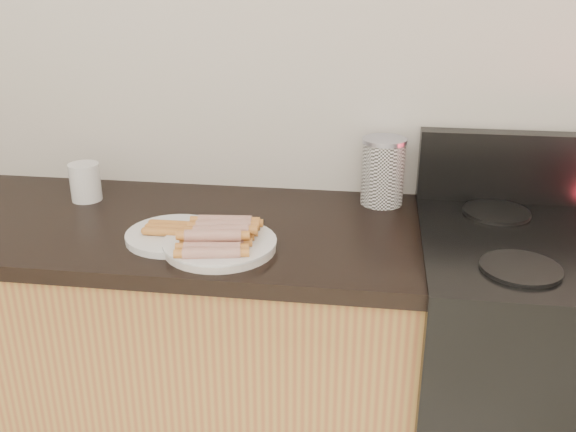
# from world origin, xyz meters

# --- Properties ---
(wall_back) EXTENTS (4.00, 0.04, 2.60)m
(wall_back) POSITION_xyz_m (0.00, 2.00, 1.30)
(wall_back) COLOR silver
(wall_back) RESTS_ON ground
(cabinet_base) EXTENTS (2.20, 0.59, 0.86)m
(cabinet_base) POSITION_xyz_m (-0.70, 1.69, 0.43)
(cabinet_base) COLOR olive
(cabinet_base) RESTS_ON floor
(counter_slab) EXTENTS (2.20, 0.62, 0.04)m
(counter_slab) POSITION_xyz_m (-0.70, 1.69, 0.88)
(counter_slab) COLOR black
(counter_slab) RESTS_ON cabinet_base
(stove) EXTENTS (0.76, 0.65, 0.91)m
(stove) POSITION_xyz_m (0.78, 1.68, 0.46)
(stove) COLOR black
(stove) RESTS_ON floor
(stove_panel) EXTENTS (0.76, 0.06, 0.20)m
(stove_panel) POSITION_xyz_m (0.78, 1.96, 1.01)
(stove_panel) COLOR black
(stove_panel) RESTS_ON stove
(burner_near_left) EXTENTS (0.18, 0.18, 0.01)m
(burner_near_left) POSITION_xyz_m (0.61, 1.51, 0.92)
(burner_near_left) COLOR black
(burner_near_left) RESTS_ON stove
(burner_far_left) EXTENTS (0.18, 0.18, 0.01)m
(burner_far_left) POSITION_xyz_m (0.61, 1.84, 0.92)
(burner_far_left) COLOR black
(burner_far_left) RESTS_ON stove
(main_plate) EXTENTS (0.28, 0.28, 0.02)m
(main_plate) POSITION_xyz_m (-0.09, 1.54, 0.91)
(main_plate) COLOR white
(main_plate) RESTS_ON counter_slab
(side_plate) EXTENTS (0.29, 0.29, 0.02)m
(side_plate) POSITION_xyz_m (-0.22, 1.59, 0.91)
(side_plate) COLOR white
(side_plate) RESTS_ON counter_slab
(hotdog_pile) EXTENTS (0.13, 0.23, 0.05)m
(hotdog_pile) POSITION_xyz_m (-0.09, 1.54, 0.94)
(hotdog_pile) COLOR maroon
(hotdog_pile) RESTS_ON main_plate
(plain_sausages) EXTENTS (0.13, 0.07, 0.02)m
(plain_sausages) POSITION_xyz_m (-0.22, 1.59, 0.93)
(plain_sausages) COLOR #C37E48
(plain_sausages) RESTS_ON side_plate
(canister) EXTENTS (0.12, 0.12, 0.19)m
(canister) POSITION_xyz_m (0.30, 1.91, 1.00)
(canister) COLOR white
(canister) RESTS_ON counter_slab
(mug) EXTENTS (0.10, 0.10, 0.11)m
(mug) POSITION_xyz_m (-0.55, 1.82, 0.95)
(mug) COLOR white
(mug) RESTS_ON counter_slab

